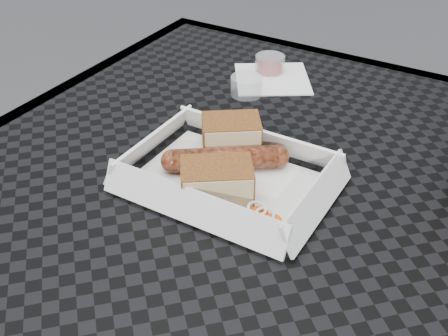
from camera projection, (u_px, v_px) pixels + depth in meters
name	position (u px, v px, depth m)	size (l,w,h in m)	color
patio_table	(262.00, 213.00, 0.77)	(0.80, 0.80, 0.74)	black
food_tray	(228.00, 182.00, 0.70)	(0.22, 0.15, 0.00)	white
bratwurst	(225.00, 159.00, 0.71)	(0.14, 0.11, 0.03)	brown
bread_near	(231.00, 136.00, 0.74)	(0.08, 0.05, 0.05)	brown
bread_far	(217.00, 181.00, 0.66)	(0.08, 0.06, 0.04)	brown
veg_garnish	(260.00, 223.00, 0.63)	(0.03, 0.03, 0.00)	#E54E09
napkin	(272.00, 79.00, 0.94)	(0.12, 0.12, 0.00)	white
condiment_cup_sauce	(270.00, 64.00, 0.95)	(0.05, 0.05, 0.03)	maroon
condiment_cup_empty	(246.00, 86.00, 0.89)	(0.05, 0.05, 0.03)	silver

